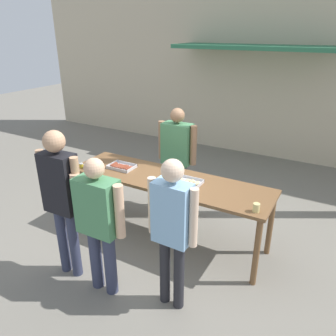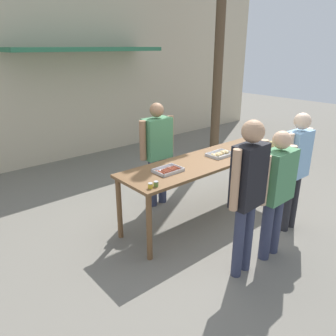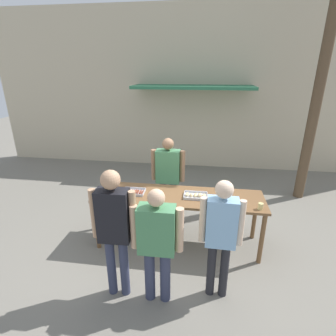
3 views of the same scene
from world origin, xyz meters
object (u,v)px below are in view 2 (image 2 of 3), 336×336
(beer_cup, at_px, (272,144))
(person_customer_waiting_in_line, at_px, (276,186))
(food_tray_buns, at_px, (220,154))
(utility_pole, at_px, (221,9))
(person_customer_holding_hotdog, at_px, (248,186))
(person_customer_with_cup, at_px, (297,162))
(food_tray_sausages, at_px, (168,171))
(condiment_jar_mustard, at_px, (150,186))
(condiment_jar_ketchup, at_px, (156,184))
(person_server_behind_table, at_px, (157,147))

(beer_cup, bearing_deg, person_customer_waiting_in_line, -145.43)
(food_tray_buns, bearing_deg, utility_pole, 42.63)
(person_customer_holding_hotdog, xyz_separation_m, person_customer_with_cup, (1.30, 0.16, -0.07))
(food_tray_sausages, height_order, condiment_jar_mustard, condiment_jar_mustard)
(food_tray_sausages, distance_m, condiment_jar_ketchup, 0.50)
(person_server_behind_table, height_order, person_customer_with_cup, person_customer_with_cup)
(person_server_behind_table, xyz_separation_m, person_customer_holding_hotdog, (-0.38, -1.99, 0.10))
(condiment_jar_ketchup, xyz_separation_m, utility_pole, (3.83, 2.46, 2.27))
(person_customer_with_cup, bearing_deg, condiment_jar_ketchup, -21.41)
(utility_pole, bearing_deg, person_customer_holding_hotdog, -134.50)
(person_customer_holding_hotdog, bearing_deg, person_customer_waiting_in_line, 175.39)
(condiment_jar_mustard, height_order, person_customer_with_cup, person_customer_with_cup)
(person_customer_waiting_in_line, bearing_deg, condiment_jar_ketchup, -43.05)
(person_customer_waiting_in_line, bearing_deg, person_server_behind_table, -86.56)
(beer_cup, relative_size, person_customer_holding_hotdog, 0.05)
(utility_pole, bearing_deg, food_tray_buns, -137.37)
(person_customer_holding_hotdog, bearing_deg, condiment_jar_mustard, -59.97)
(beer_cup, distance_m, utility_pole, 3.62)
(person_customer_holding_hotdog, xyz_separation_m, utility_pole, (3.33, 3.38, 2.13))
(person_customer_with_cup, bearing_deg, person_server_behind_table, -61.99)
(condiment_jar_mustard, bearing_deg, person_customer_with_cup, -21.87)
(food_tray_sausages, relative_size, person_customer_with_cup, 0.22)
(condiment_jar_ketchup, bearing_deg, food_tray_buns, 10.77)
(condiment_jar_ketchup, height_order, person_server_behind_table, person_server_behind_table)
(person_server_behind_table, bearing_deg, condiment_jar_mustard, -131.91)
(person_customer_holding_hotdog, relative_size, person_customer_waiting_in_line, 1.12)
(food_tray_buns, xyz_separation_m, person_customer_waiting_in_line, (-0.42, -1.22, -0.00))
(person_server_behind_table, bearing_deg, food_tray_sausages, -120.06)
(beer_cup, distance_m, person_customer_holding_hotdog, 2.13)
(food_tray_buns, height_order, utility_pole, utility_pole)
(food_tray_sausages, xyz_separation_m, person_customer_with_cup, (1.38, -1.03, 0.08))
(food_tray_sausages, bearing_deg, food_tray_buns, 0.16)
(person_customer_waiting_in_line, bearing_deg, condiment_jar_mustard, -40.89)
(person_customer_with_cup, bearing_deg, utility_pole, -120.83)
(condiment_jar_mustard, height_order, person_server_behind_table, person_server_behind_table)
(food_tray_buns, distance_m, condiment_jar_mustard, 1.56)
(food_tray_buns, xyz_separation_m, condiment_jar_ketchup, (-1.45, -0.28, 0.01))
(person_server_behind_table, relative_size, person_customer_waiting_in_line, 1.05)
(condiment_jar_ketchup, xyz_separation_m, person_customer_waiting_in_line, (1.04, -0.94, -0.01))
(condiment_jar_mustard, bearing_deg, person_customer_waiting_in_line, -40.00)
(person_server_behind_table, bearing_deg, food_tray_buns, -54.37)
(person_customer_with_cup, bearing_deg, condiment_jar_mustard, -20.52)
(utility_pole, bearing_deg, person_customer_waiting_in_line, -129.38)
(condiment_jar_mustard, bearing_deg, condiment_jar_ketchup, -0.36)
(condiment_jar_ketchup, xyz_separation_m, beer_cup, (2.41, 0.01, 0.02))
(person_customer_holding_hotdog, bearing_deg, condiment_jar_ketchup, -63.76)
(food_tray_sausages, xyz_separation_m, condiment_jar_mustard, (-0.50, -0.27, 0.02))
(condiment_jar_mustard, height_order, person_customer_holding_hotdog, person_customer_holding_hotdog)
(food_tray_buns, height_order, person_server_behind_table, person_server_behind_table)
(food_tray_sausages, bearing_deg, condiment_jar_mustard, -151.46)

